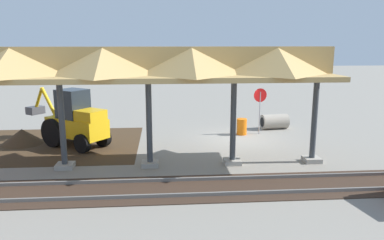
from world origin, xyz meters
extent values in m
plane|color=gray|center=(0.00, 0.00, 0.00)|extent=(120.00, 120.00, 0.00)
cube|color=#42301E|center=(9.68, 0.25, 0.00)|extent=(8.90, 7.00, 0.01)
cube|color=#9E998E|center=(-2.38, 3.94, 0.10)|extent=(0.70, 0.70, 0.20)
cylinder|color=#383D42|center=(-2.38, 3.94, 1.80)|extent=(0.24, 0.24, 3.60)
cube|color=#9E998E|center=(1.09, 3.94, 0.10)|extent=(0.70, 0.70, 0.20)
cylinder|color=#383D42|center=(1.09, 3.94, 1.80)|extent=(0.24, 0.24, 3.60)
cube|color=#9E998E|center=(4.56, 3.94, 0.10)|extent=(0.70, 0.70, 0.20)
cylinder|color=#383D42|center=(4.56, 3.94, 1.80)|extent=(0.24, 0.24, 3.60)
cube|color=#9E998E|center=(8.03, 3.94, 0.10)|extent=(0.70, 0.70, 0.20)
cylinder|color=#383D42|center=(8.03, 3.94, 1.80)|extent=(0.24, 0.24, 3.60)
cube|color=tan|center=(4.56, 3.94, 3.70)|extent=(15.08, 3.20, 0.20)
cube|color=tan|center=(4.56, 3.94, 4.35)|extent=(15.08, 0.20, 1.10)
pyramid|color=tan|center=(-0.65, 3.94, 4.35)|extent=(3.12, 3.20, 1.10)
pyramid|color=tan|center=(2.82, 3.94, 4.35)|extent=(3.12, 3.20, 1.10)
pyramid|color=tan|center=(6.29, 3.94, 4.35)|extent=(3.12, 3.20, 1.10)
pyramid|color=tan|center=(9.76, 3.94, 4.35)|extent=(3.12, 3.20, 1.10)
cube|color=slate|center=(0.00, 5.84, 0.07)|extent=(60.00, 0.08, 0.15)
cube|color=slate|center=(0.00, 7.28, 0.07)|extent=(60.00, 0.08, 0.15)
cube|color=#38281E|center=(0.00, 6.56, 0.01)|extent=(60.00, 2.58, 0.03)
cylinder|color=gray|center=(-1.40, -1.19, 1.19)|extent=(0.06, 0.06, 2.38)
cylinder|color=red|center=(-1.40, -1.19, 2.19)|extent=(0.75, 0.17, 0.76)
cube|color=#EAB214|center=(8.22, 0.59, 0.97)|extent=(3.33, 2.97, 0.90)
cube|color=#1E262D|center=(8.38, 0.47, 2.12)|extent=(1.74, 1.72, 1.40)
cube|color=#EAB214|center=(7.41, 1.21, 1.67)|extent=(1.58, 1.57, 0.50)
cylinder|color=black|center=(8.55, -0.56, 0.70)|extent=(1.30, 1.09, 1.40)
cylinder|color=black|center=(9.42, 0.58, 0.70)|extent=(1.30, 1.09, 1.40)
cylinder|color=black|center=(6.97, 0.73, 0.45)|extent=(0.90, 0.78, 0.90)
cylinder|color=black|center=(7.75, 1.77, 0.45)|extent=(0.90, 0.78, 0.90)
cylinder|color=#EAB214|center=(9.86, -0.66, 2.08)|extent=(0.96, 0.79, 1.41)
cylinder|color=#EAB214|center=(10.51, -1.15, 2.11)|extent=(0.78, 0.64, 1.32)
cube|color=#47474C|center=(10.80, -1.37, 1.49)|extent=(0.96, 1.00, 0.40)
cone|color=#42301E|center=(11.13, -0.09, 0.00)|extent=(4.20, 4.20, 1.53)
cylinder|color=#9E9384|center=(-2.62, -2.35, 0.44)|extent=(1.66, 1.07, 0.88)
cylinder|color=black|center=(-1.85, -2.24, 0.44)|extent=(0.10, 0.57, 0.57)
cylinder|color=orange|center=(-0.38, -1.09, 0.45)|extent=(0.56, 0.56, 0.90)
camera|label=1|loc=(4.00, 18.92, 5.08)|focal=35.00mm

